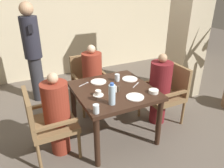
{
  "coord_description": "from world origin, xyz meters",
  "views": [
    {
      "loc": [
        -1.16,
        -2.32,
        2.03
      ],
      "look_at": [
        0.0,
        0.05,
        0.79
      ],
      "focal_mm": 35.0,
      "sensor_mm": 36.0,
      "label": 1
    }
  ],
  "objects_px": {
    "chair_right_side": "(167,91)",
    "diner_in_left_chair": "(57,114)",
    "diner_in_right_chair": "(160,89)",
    "plate_dessert_center": "(130,79)",
    "bowl_small": "(154,91)",
    "glass_tall_near": "(117,77)",
    "plate_main_right": "(98,82)",
    "glass_tall_mid": "(96,109)",
    "chair_left_side": "(46,121)",
    "diner_in_far_chair": "(92,78)",
    "standing_host": "(33,51)",
    "chair_far_side": "(90,80)",
    "water_bottle": "(112,94)",
    "plate_main_left": "(135,97)",
    "teacup_with_saucer": "(98,93)"
  },
  "relations": [
    {
      "from": "chair_left_side",
      "to": "chair_right_side",
      "type": "relative_size",
      "value": 1.0
    },
    {
      "from": "chair_left_side",
      "to": "bowl_small",
      "type": "height_order",
      "value": "chair_left_side"
    },
    {
      "from": "glass_tall_mid",
      "to": "diner_in_far_chair",
      "type": "bearing_deg",
      "value": 70.56
    },
    {
      "from": "diner_in_right_chair",
      "to": "plate_main_left",
      "type": "bearing_deg",
      "value": -153.08
    },
    {
      "from": "bowl_small",
      "to": "glass_tall_near",
      "type": "xyz_separation_m",
      "value": [
        -0.24,
        0.54,
        0.03
      ]
    },
    {
      "from": "plate_main_left",
      "to": "teacup_with_saucer",
      "type": "height_order",
      "value": "teacup_with_saucer"
    },
    {
      "from": "chair_far_side",
      "to": "glass_tall_near",
      "type": "height_order",
      "value": "chair_far_side"
    },
    {
      "from": "diner_in_left_chair",
      "to": "plate_main_right",
      "type": "distance_m",
      "value": 0.76
    },
    {
      "from": "water_bottle",
      "to": "bowl_small",
      "type": "bearing_deg",
      "value": 1.34
    },
    {
      "from": "chair_far_side",
      "to": "standing_host",
      "type": "bearing_deg",
      "value": 139.81
    },
    {
      "from": "diner_in_left_chair",
      "to": "standing_host",
      "type": "height_order",
      "value": "standing_host"
    },
    {
      "from": "standing_host",
      "to": "plate_dessert_center",
      "type": "xyz_separation_m",
      "value": [
        1.13,
        -1.41,
        -0.2
      ]
    },
    {
      "from": "diner_in_far_chair",
      "to": "plate_main_right",
      "type": "distance_m",
      "value": 0.53
    },
    {
      "from": "teacup_with_saucer",
      "to": "diner_in_far_chair",
      "type": "bearing_deg",
      "value": 73.54
    },
    {
      "from": "standing_host",
      "to": "water_bottle",
      "type": "height_order",
      "value": "standing_host"
    },
    {
      "from": "chair_far_side",
      "to": "glass_tall_near",
      "type": "bearing_deg",
      "value": -77.2
    },
    {
      "from": "plate_main_left",
      "to": "bowl_small",
      "type": "distance_m",
      "value": 0.28
    },
    {
      "from": "standing_host",
      "to": "bowl_small",
      "type": "bearing_deg",
      "value": -58.2
    },
    {
      "from": "plate_main_right",
      "to": "glass_tall_mid",
      "type": "height_order",
      "value": "glass_tall_mid"
    },
    {
      "from": "standing_host",
      "to": "glass_tall_near",
      "type": "relative_size",
      "value": 17.22
    },
    {
      "from": "chair_left_side",
      "to": "standing_host",
      "type": "relative_size",
      "value": 0.52
    },
    {
      "from": "diner_in_left_chair",
      "to": "glass_tall_near",
      "type": "height_order",
      "value": "diner_in_left_chair"
    },
    {
      "from": "diner_in_far_chair",
      "to": "bowl_small",
      "type": "bearing_deg",
      "value": -69.95
    },
    {
      "from": "plate_dessert_center",
      "to": "water_bottle",
      "type": "relative_size",
      "value": 0.83
    },
    {
      "from": "diner_in_right_chair",
      "to": "water_bottle",
      "type": "height_order",
      "value": "diner_in_right_chair"
    },
    {
      "from": "chair_right_side",
      "to": "diner_in_left_chair",
      "type": "bearing_deg",
      "value": 180.0
    },
    {
      "from": "diner_in_left_chair",
      "to": "glass_tall_mid",
      "type": "bearing_deg",
      "value": -52.24
    },
    {
      "from": "water_bottle",
      "to": "chair_left_side",
      "type": "bearing_deg",
      "value": 154.61
    },
    {
      "from": "diner_in_far_chair",
      "to": "diner_in_right_chair",
      "type": "xyz_separation_m",
      "value": [
        0.77,
        -0.78,
        -0.01
      ]
    },
    {
      "from": "glass_tall_near",
      "to": "standing_host",
      "type": "bearing_deg",
      "value": 124.48
    },
    {
      "from": "diner_in_far_chair",
      "to": "glass_tall_mid",
      "type": "xyz_separation_m",
      "value": [
        -0.43,
        -1.22,
        0.2
      ]
    },
    {
      "from": "water_bottle",
      "to": "teacup_with_saucer",
      "type": "bearing_deg",
      "value": 102.75
    },
    {
      "from": "chair_left_side",
      "to": "glass_tall_near",
      "type": "relative_size",
      "value": 8.88
    },
    {
      "from": "chair_right_side",
      "to": "plate_dessert_center",
      "type": "bearing_deg",
      "value": 162.53
    },
    {
      "from": "chair_left_side",
      "to": "diner_in_right_chair",
      "type": "relative_size",
      "value": 0.81
    },
    {
      "from": "plate_dessert_center",
      "to": "plate_main_right",
      "type": "bearing_deg",
      "value": 165.84
    },
    {
      "from": "chair_left_side",
      "to": "bowl_small",
      "type": "bearing_deg",
      "value": -13.95
    },
    {
      "from": "chair_far_side",
      "to": "chair_right_side",
      "type": "bearing_deg",
      "value": -45.39
    },
    {
      "from": "chair_right_side",
      "to": "diner_in_right_chair",
      "type": "bearing_deg",
      "value": 180.0
    },
    {
      "from": "bowl_small",
      "to": "glass_tall_mid",
      "type": "xyz_separation_m",
      "value": [
        -0.84,
        -0.11,
        0.03
      ]
    },
    {
      "from": "plate_main_right",
      "to": "glass_tall_mid",
      "type": "relative_size",
      "value": 2.19
    },
    {
      "from": "standing_host",
      "to": "plate_dessert_center",
      "type": "height_order",
      "value": "standing_host"
    },
    {
      "from": "bowl_small",
      "to": "chair_right_side",
      "type": "bearing_deg",
      "value": 32.86
    },
    {
      "from": "standing_host",
      "to": "plate_main_right",
      "type": "relative_size",
      "value": 7.87
    },
    {
      "from": "chair_right_side",
      "to": "plate_dessert_center",
      "type": "xyz_separation_m",
      "value": [
        -0.56,
        0.18,
        0.24
      ]
    },
    {
      "from": "chair_left_side",
      "to": "bowl_small",
      "type": "distance_m",
      "value": 1.38
    },
    {
      "from": "plate_main_left",
      "to": "diner_in_far_chair",
      "type": "bearing_deg",
      "value": 96.68
    },
    {
      "from": "diner_in_left_chair",
      "to": "plate_dessert_center",
      "type": "xyz_separation_m",
      "value": [
        1.12,
        0.18,
        0.18
      ]
    },
    {
      "from": "diner_in_right_chair",
      "to": "plate_dessert_center",
      "type": "xyz_separation_m",
      "value": [
        -0.42,
        0.18,
        0.17
      ]
    },
    {
      "from": "diner_in_left_chair",
      "to": "plate_main_right",
      "type": "height_order",
      "value": "diner_in_left_chair"
    }
  ]
}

